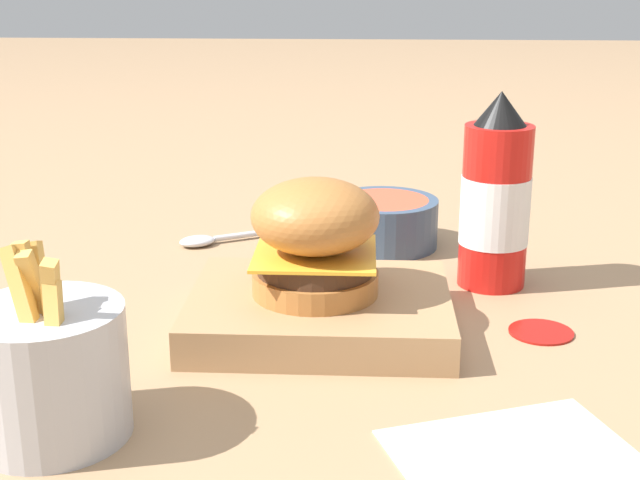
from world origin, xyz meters
name	(u,v)px	position (x,y,z in m)	size (l,w,h in m)	color
ground_plane	(334,329)	(0.00, 0.00, 0.00)	(6.00, 6.00, 0.00)	#9E7A56
serving_board	(320,310)	(0.01, 0.00, 0.02)	(0.23, 0.19, 0.03)	#A37A51
burger	(315,236)	(0.02, 0.00, 0.09)	(0.11, 0.11, 0.11)	#AD6B33
ketchup_bottle	(495,201)	(-0.16, -0.13, 0.09)	(0.07, 0.07, 0.20)	red
fries_basket	(48,370)	(0.19, 0.20, 0.05)	(0.11, 0.11, 0.14)	#B7B7BC
side_bowl	(384,221)	(-0.05, -0.25, 0.03)	(0.13, 0.13, 0.06)	#384C66
spoon	(213,239)	(0.15, -0.25, 0.01)	(0.14, 0.09, 0.01)	silver
ketchup_puddle	(540,329)	(-0.19, 0.00, 0.00)	(0.06, 0.06, 0.00)	#9E140F
parchment_square	(533,472)	(-0.14, 0.23, 0.00)	(0.21, 0.21, 0.00)	beige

